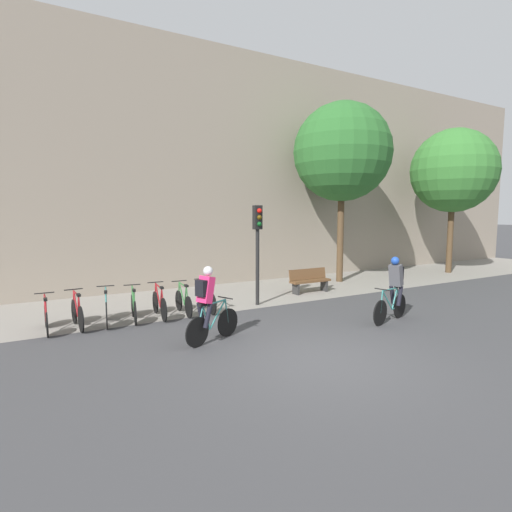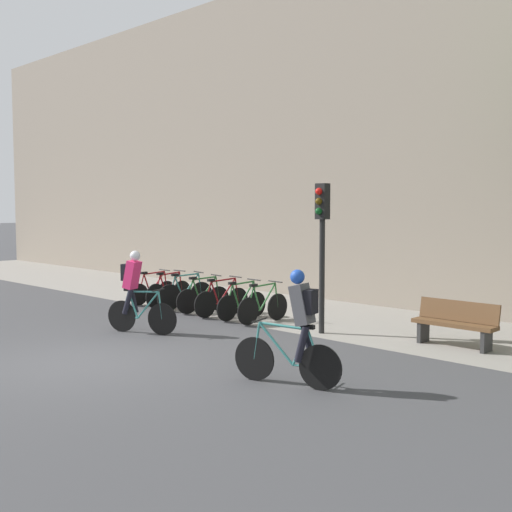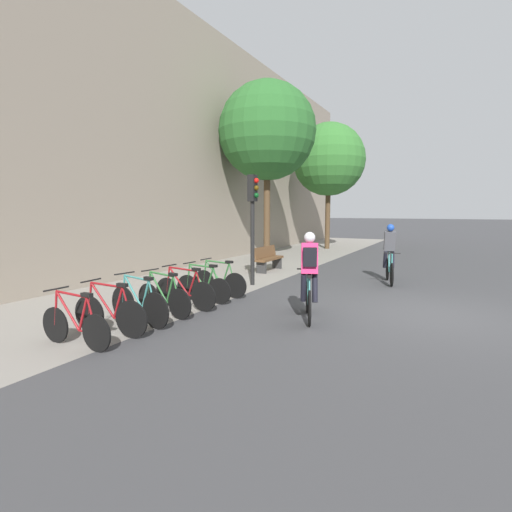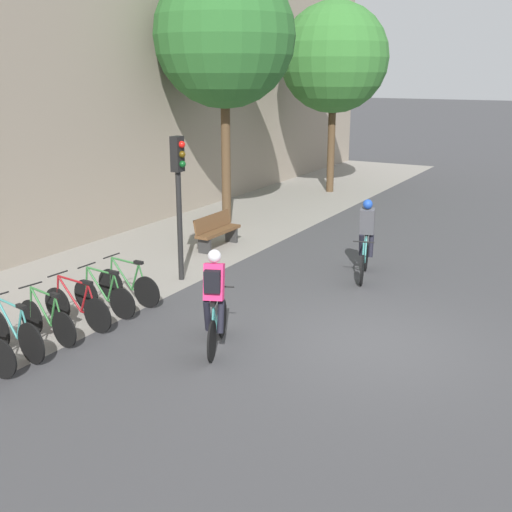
# 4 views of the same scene
# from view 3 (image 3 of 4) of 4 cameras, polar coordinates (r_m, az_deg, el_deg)

# --- Properties ---
(ground) EXTENTS (200.00, 200.00, 0.00)m
(ground) POSITION_cam_3_polar(r_m,az_deg,el_deg) (9.26, 23.58, -7.76)
(ground) COLOR #3D3D3F
(kerb_strip) EXTENTS (44.00, 4.50, 0.01)m
(kerb_strip) POSITION_cam_3_polar(r_m,az_deg,el_deg) (11.75, -11.46, -4.35)
(kerb_strip) COLOR gray
(kerb_strip) RESTS_ON ground
(building_facade) EXTENTS (44.00, 0.60, 9.66)m
(building_facade) POSITION_cam_3_polar(r_m,az_deg,el_deg) (13.55, -20.81, 17.34)
(building_facade) COLOR gray
(building_facade) RESTS_ON ground
(cyclist_pink) EXTENTS (1.58, 0.72, 1.78)m
(cyclist_pink) POSITION_cam_3_polar(r_m,az_deg,el_deg) (7.96, 7.60, -2.59)
(cyclist_pink) COLOR black
(cyclist_pink) RESTS_ON ground
(cyclist_grey) EXTENTS (1.75, 0.62, 1.78)m
(cyclist_grey) POSITION_cam_3_polar(r_m,az_deg,el_deg) (12.85, 18.55, 0.61)
(cyclist_grey) COLOR black
(cyclist_grey) RESTS_ON ground
(parked_bike_0) EXTENTS (0.46, 1.57, 0.94)m
(parked_bike_0) POSITION_cam_3_polar(r_m,az_deg,el_deg) (7.13, -24.43, -8.88)
(parked_bike_0) COLOR black
(parked_bike_0) RESTS_ON ground
(parked_bike_1) EXTENTS (0.46, 1.62, 0.97)m
(parked_bike_1) POSITION_cam_3_polar(r_m,az_deg,el_deg) (7.57, -20.15, -7.65)
(parked_bike_1) COLOR black
(parked_bike_1) RESTS_ON ground
(parked_bike_2) EXTENTS (0.46, 1.66, 0.98)m
(parked_bike_2) POSITION_cam_3_polar(r_m,az_deg,el_deg) (8.06, -16.39, -6.58)
(parked_bike_2) COLOR black
(parked_bike_2) RESTS_ON ground
(parked_bike_3) EXTENTS (0.46, 1.58, 0.95)m
(parked_bike_3) POSITION_cam_3_polar(r_m,az_deg,el_deg) (8.58, -13.06, -5.83)
(parked_bike_3) COLOR black
(parked_bike_3) RESTS_ON ground
(parked_bike_4) EXTENTS (0.46, 1.71, 0.96)m
(parked_bike_4) POSITION_cam_3_polar(r_m,az_deg,el_deg) (9.12, -10.13, -4.97)
(parked_bike_4) COLOR black
(parked_bike_4) RESTS_ON ground
(parked_bike_5) EXTENTS (0.46, 1.58, 0.95)m
(parked_bike_5) POSITION_cam_3_polar(r_m,az_deg,el_deg) (9.69, -7.55, -4.32)
(parked_bike_5) COLOR black
(parked_bike_5) RESTS_ON ground
(parked_bike_6) EXTENTS (0.46, 1.61, 0.96)m
(parked_bike_6) POSITION_cam_3_polar(r_m,az_deg,el_deg) (10.28, -5.26, -3.62)
(parked_bike_6) COLOR black
(parked_bike_6) RESTS_ON ground
(traffic_light_pole) EXTENTS (0.26, 0.30, 3.21)m
(traffic_light_pole) POSITION_cam_3_polar(r_m,az_deg,el_deg) (11.64, -0.46, 6.76)
(traffic_light_pole) COLOR black
(traffic_light_pole) RESTS_ON ground
(bench) EXTENTS (1.65, 0.44, 0.89)m
(bench) POSITION_cam_3_polar(r_m,az_deg,el_deg) (14.50, 1.75, -0.30)
(bench) COLOR brown
(bench) RESTS_ON ground
(street_tree_0) EXTENTS (4.13, 4.13, 7.59)m
(street_tree_0) POSITION_cam_3_polar(r_m,az_deg,el_deg) (17.65, 1.61, 17.37)
(street_tree_0) COLOR #4C3823
(street_tree_0) RESTS_ON ground
(street_tree_1) EXTENTS (4.05, 4.05, 7.05)m
(street_tree_1) POSITION_cam_3_polar(r_m,az_deg,el_deg) (23.33, 10.36, 13.38)
(street_tree_1) COLOR #4C3823
(street_tree_1) RESTS_ON ground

